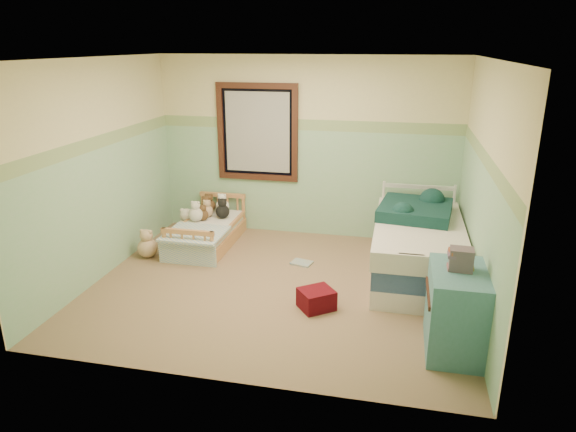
% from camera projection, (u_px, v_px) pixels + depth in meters
% --- Properties ---
extents(floor, '(4.20, 3.60, 0.02)m').
position_uv_depth(floor, '(277.00, 287.00, 5.92)').
color(floor, '#7D6148').
rests_on(floor, ground).
extents(ceiling, '(4.20, 3.60, 0.02)m').
position_uv_depth(ceiling, '(276.00, 57.00, 5.12)').
color(ceiling, silver).
rests_on(ceiling, wall_back).
extents(wall_back, '(4.20, 0.04, 2.50)m').
position_uv_depth(wall_back, '(307.00, 148.00, 7.19)').
color(wall_back, beige).
rests_on(wall_back, floor).
extents(wall_front, '(4.20, 0.04, 2.50)m').
position_uv_depth(wall_front, '(220.00, 240.00, 3.85)').
color(wall_front, beige).
rests_on(wall_front, floor).
extents(wall_left, '(0.04, 3.60, 2.50)m').
position_uv_depth(wall_left, '(99.00, 170.00, 5.94)').
color(wall_left, beige).
rests_on(wall_left, floor).
extents(wall_right, '(0.04, 3.60, 2.50)m').
position_uv_depth(wall_right, '(483.00, 192.00, 5.10)').
color(wall_right, beige).
rests_on(wall_right, floor).
extents(wainscot_mint, '(4.20, 0.01, 1.50)m').
position_uv_depth(wainscot_mint, '(306.00, 183.00, 7.33)').
color(wainscot_mint, '#84BB8B').
rests_on(wainscot_mint, floor).
extents(border_strip, '(4.20, 0.01, 0.15)m').
position_uv_depth(border_strip, '(307.00, 125.00, 7.07)').
color(border_strip, '#4C834C').
rests_on(border_strip, wall_back).
extents(window_frame, '(1.16, 0.06, 1.36)m').
position_uv_depth(window_frame, '(257.00, 133.00, 7.23)').
color(window_frame, black).
rests_on(window_frame, wall_back).
extents(window_blinds, '(0.92, 0.01, 1.12)m').
position_uv_depth(window_blinds, '(257.00, 132.00, 7.24)').
color(window_blinds, '#BCBCB8').
rests_on(window_blinds, window_frame).
extents(toddler_bed_frame, '(0.69, 1.39, 0.18)m').
position_uv_depth(toddler_bed_frame, '(208.00, 238.00, 7.11)').
color(toddler_bed_frame, '#B87448').
rests_on(toddler_bed_frame, floor).
extents(toddler_mattress, '(0.63, 1.33, 0.12)m').
position_uv_depth(toddler_mattress, '(207.00, 228.00, 7.07)').
color(toddler_mattress, white).
rests_on(toddler_mattress, toddler_bed_frame).
extents(patchwork_quilt, '(0.75, 0.69, 0.03)m').
position_uv_depth(patchwork_quilt, '(195.00, 234.00, 6.64)').
color(patchwork_quilt, '#6A9AD9').
rests_on(patchwork_quilt, toddler_mattress).
extents(plush_bed_brown, '(0.19, 0.19, 0.19)m').
position_uv_depth(plush_bed_brown, '(209.00, 206.00, 7.51)').
color(plush_bed_brown, brown).
rests_on(plush_bed_brown, toddler_mattress).
extents(plush_bed_white, '(0.20, 0.20, 0.20)m').
position_uv_depth(plush_bed_white, '(222.00, 206.00, 7.47)').
color(plush_bed_white, white).
rests_on(plush_bed_white, toddler_mattress).
extents(plush_bed_tan, '(0.17, 0.17, 0.17)m').
position_uv_depth(plush_bed_tan, '(207.00, 211.00, 7.30)').
color(plush_bed_tan, tan).
rests_on(plush_bed_tan, toddler_mattress).
extents(plush_bed_dark, '(0.19, 0.19, 0.19)m').
position_uv_depth(plush_bed_dark, '(223.00, 211.00, 7.25)').
color(plush_bed_dark, black).
rests_on(plush_bed_dark, toddler_mattress).
extents(plush_floor_cream, '(0.29, 0.29, 0.29)m').
position_uv_depth(plush_floor_cream, '(187.00, 228.00, 7.35)').
color(plush_floor_cream, silver).
rests_on(plush_floor_cream, floor).
extents(plush_floor_tan, '(0.26, 0.26, 0.26)m').
position_uv_depth(plush_floor_tan, '(148.00, 248.00, 6.68)').
color(plush_floor_tan, tan).
rests_on(plush_floor_tan, floor).
extents(twin_bed_frame, '(0.97, 1.93, 0.22)m').
position_uv_depth(twin_bed_frame, '(416.00, 267.00, 6.14)').
color(twin_bed_frame, silver).
rests_on(twin_bed_frame, floor).
extents(twin_boxspring, '(0.97, 1.93, 0.22)m').
position_uv_depth(twin_boxspring, '(417.00, 250.00, 6.07)').
color(twin_boxspring, navy).
rests_on(twin_boxspring, twin_bed_frame).
extents(twin_mattress, '(1.01, 1.97, 0.22)m').
position_uv_depth(twin_mattress, '(419.00, 233.00, 6.00)').
color(twin_mattress, silver).
rests_on(twin_mattress, twin_boxspring).
extents(teal_blanket, '(0.93, 0.97, 0.14)m').
position_uv_depth(teal_blanket, '(415.00, 210.00, 6.23)').
color(teal_blanket, black).
rests_on(teal_blanket, twin_mattress).
extents(dresser, '(0.48, 0.77, 0.77)m').
position_uv_depth(dresser, '(456.00, 311.00, 4.59)').
color(dresser, teal).
rests_on(dresser, floor).
extents(book_stack, '(0.21, 0.16, 0.20)m').
position_uv_depth(book_stack, '(461.00, 259.00, 4.46)').
color(book_stack, brown).
rests_on(book_stack, dresser).
extents(red_pillow, '(0.45, 0.44, 0.21)m').
position_uv_depth(red_pillow, '(316.00, 299.00, 5.39)').
color(red_pillow, maroon).
rests_on(red_pillow, floor).
extents(floor_book, '(0.29, 0.25, 0.02)m').
position_uv_depth(floor_book, '(302.00, 263.00, 6.51)').
color(floor_book, gold).
rests_on(floor_book, floor).
extents(extra_plush_0, '(0.18, 0.18, 0.18)m').
position_uv_depth(extra_plush_0, '(207.00, 208.00, 7.42)').
color(extra_plush_0, brown).
rests_on(extra_plush_0, toddler_mattress).
extents(extra_plush_1, '(0.15, 0.15, 0.15)m').
position_uv_depth(extra_plush_1, '(203.00, 215.00, 7.17)').
color(extra_plush_1, brown).
rests_on(extra_plush_1, toddler_mattress).
extents(extra_plush_2, '(0.20, 0.20, 0.20)m').
position_uv_depth(extra_plush_2, '(196.00, 215.00, 7.11)').
color(extra_plush_2, silver).
rests_on(extra_plush_2, toddler_mattress).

